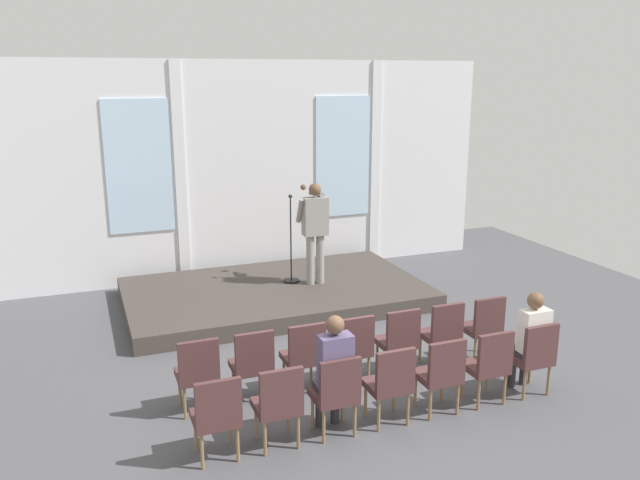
% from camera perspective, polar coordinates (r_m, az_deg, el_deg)
% --- Properties ---
extents(ground_plane, '(13.75, 13.75, 0.00)m').
position_cam_1_polar(ground_plane, '(8.12, 3.57, -13.41)').
color(ground_plane, '#4C4C51').
extents(rear_partition, '(9.85, 0.14, 4.08)m').
position_cam_1_polar(rear_partition, '(12.30, -6.52, 6.24)').
color(rear_partition, silver).
rests_on(rear_partition, ground).
extents(stage_platform, '(5.01, 2.94, 0.27)m').
position_cam_1_polar(stage_platform, '(11.09, -4.01, -4.79)').
color(stage_platform, '#3F3833').
rests_on(stage_platform, ground).
extents(speaker, '(0.50, 0.69, 1.76)m').
position_cam_1_polar(speaker, '(10.90, -0.48, 1.27)').
color(speaker, gray).
rests_on(speaker, stage_platform).
extents(mic_stand, '(0.28, 0.28, 1.55)m').
position_cam_1_polar(mic_stand, '(11.18, -2.59, -2.07)').
color(mic_stand, black).
rests_on(mic_stand, stage_platform).
extents(chair_r0_c0, '(0.46, 0.44, 0.94)m').
position_cam_1_polar(chair_r0_c0, '(7.56, -10.85, -11.33)').
color(chair_r0_c0, olive).
rests_on(chair_r0_c0, ground).
extents(chair_r0_c1, '(0.46, 0.44, 0.94)m').
position_cam_1_polar(chair_r0_c1, '(7.68, -6.04, -10.71)').
color(chair_r0_c1, olive).
rests_on(chair_r0_c1, ground).
extents(chair_r0_c2, '(0.46, 0.44, 0.94)m').
position_cam_1_polar(chair_r0_c2, '(7.86, -1.43, -10.04)').
color(chair_r0_c2, olive).
rests_on(chair_r0_c2, ground).
extents(chair_r0_c3, '(0.46, 0.44, 0.94)m').
position_cam_1_polar(chair_r0_c3, '(8.08, 2.94, -9.35)').
color(chair_r0_c3, olive).
rests_on(chair_r0_c3, ground).
extents(chair_r0_c4, '(0.46, 0.44, 0.94)m').
position_cam_1_polar(chair_r0_c4, '(8.34, 7.04, -8.64)').
color(chair_r0_c4, olive).
rests_on(chair_r0_c4, ground).
extents(chair_r0_c5, '(0.46, 0.44, 0.94)m').
position_cam_1_polar(chair_r0_c5, '(8.64, 10.86, -7.95)').
color(chair_r0_c5, olive).
rests_on(chair_r0_c5, ground).
extents(chair_r0_c6, '(0.46, 0.44, 0.94)m').
position_cam_1_polar(chair_r0_c6, '(8.98, 14.39, -7.27)').
color(chair_r0_c6, olive).
rests_on(chair_r0_c6, ground).
extents(chair_r1_c0, '(0.46, 0.44, 0.94)m').
position_cam_1_polar(chair_r1_c0, '(6.67, -9.19, -14.98)').
color(chair_r1_c0, olive).
rests_on(chair_r1_c0, ground).
extents(chair_r1_c1, '(0.46, 0.44, 0.94)m').
position_cam_1_polar(chair_r1_c1, '(6.81, -3.71, -14.17)').
color(chair_r1_c1, olive).
rests_on(chair_r1_c1, ground).
extents(chair_r1_c2, '(0.46, 0.44, 0.94)m').
position_cam_1_polar(chair_r1_c2, '(7.00, 1.46, -13.28)').
color(chair_r1_c2, olive).
rests_on(chair_r1_c2, ground).
extents(audience_r1_c2, '(0.36, 0.39, 1.37)m').
position_cam_1_polar(audience_r1_c2, '(6.97, 1.22, -11.38)').
color(audience_r1_c2, '#2D2D33').
rests_on(audience_r1_c2, ground).
extents(chair_r1_c3, '(0.46, 0.44, 0.94)m').
position_cam_1_polar(chair_r1_c3, '(7.25, 6.29, -12.35)').
color(chair_r1_c3, olive).
rests_on(chair_r1_c3, ground).
extents(chair_r1_c4, '(0.46, 0.44, 0.94)m').
position_cam_1_polar(chair_r1_c4, '(7.54, 10.74, -11.41)').
color(chair_r1_c4, olive).
rests_on(chair_r1_c4, ground).
extents(chair_r1_c5, '(0.46, 0.44, 0.94)m').
position_cam_1_polar(chair_r1_c5, '(7.87, 14.81, -10.49)').
color(chair_r1_c5, olive).
rests_on(chair_r1_c5, ground).
extents(chair_r1_c6, '(0.46, 0.44, 0.94)m').
position_cam_1_polar(chair_r1_c6, '(8.25, 18.51, -9.60)').
color(chair_r1_c6, olive).
rests_on(chair_r1_c6, ground).
extents(audience_r1_c6, '(0.36, 0.39, 1.30)m').
position_cam_1_polar(audience_r1_c6, '(8.23, 18.25, -8.20)').
color(audience_r1_c6, '#2D2D33').
rests_on(audience_r1_c6, ground).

